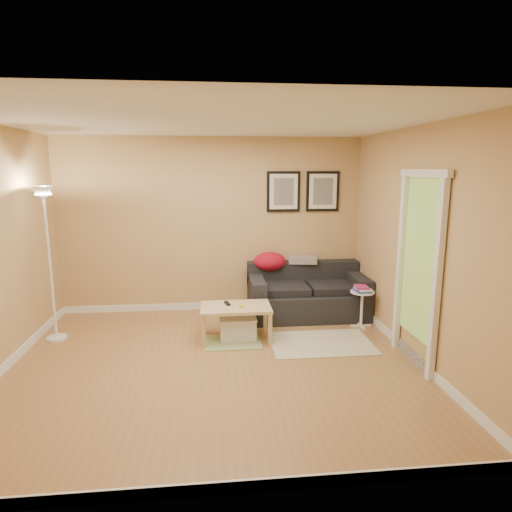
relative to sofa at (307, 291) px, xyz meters
name	(u,v)px	position (x,y,z in m)	size (l,w,h in m)	color
floor	(215,364)	(-1.38, -1.53, -0.38)	(4.50, 4.50, 0.00)	#9A6D42
ceiling	(210,121)	(-1.38, -1.53, 2.23)	(4.50, 4.50, 0.00)	white
wall_back	(212,225)	(-1.38, 0.47, 0.92)	(4.50, 4.50, 0.00)	tan
wall_front	(214,309)	(-1.38, -3.53, 0.92)	(4.50, 4.50, 0.00)	tan
wall_right	(417,246)	(0.87, -1.53, 0.92)	(4.00, 4.00, 0.00)	tan
baseboard_back	(213,306)	(-1.38, 0.46, -0.33)	(4.50, 0.02, 0.10)	white
baseboard_front	(218,488)	(-1.38, -3.52, -0.33)	(4.50, 0.02, 0.10)	white
baseboard_left	(2,370)	(-3.62, -1.53, -0.33)	(0.02, 4.00, 0.10)	white
baseboard_right	(408,352)	(0.86, -1.53, -0.33)	(0.02, 4.00, 0.10)	white
sofa	(307,291)	(0.00, 0.00, 0.00)	(1.70, 0.90, 0.75)	black
red_throw	(270,261)	(-0.52, 0.28, 0.40)	(0.48, 0.36, 0.28)	#BE1139
plaid_throw	(302,260)	(-0.02, 0.32, 0.41)	(0.42, 0.26, 0.10)	tan
framed_print_left	(283,192)	(-0.30, 0.45, 1.43)	(0.50, 0.04, 0.60)	black
framed_print_right	(323,191)	(0.30, 0.45, 1.43)	(0.50, 0.04, 0.60)	black
area_rug	(321,343)	(-0.06, -1.07, -0.37)	(1.25, 0.85, 0.01)	beige
green_runner	(233,342)	(-1.15, -0.93, -0.37)	(0.70, 0.50, 0.01)	#668C4C
coffee_table	(236,323)	(-1.10, -0.81, -0.16)	(0.88, 0.54, 0.44)	tan
remote_control	(227,303)	(-1.20, -0.72, 0.07)	(0.05, 0.16, 0.02)	black
tape_roll	(241,306)	(-1.03, -0.86, 0.08)	(0.07, 0.07, 0.03)	yellow
storage_bin	(238,327)	(-1.07, -0.78, -0.23)	(0.47, 0.34, 0.29)	white
side_table	(362,309)	(0.64, -0.53, -0.12)	(0.33, 0.33, 0.50)	white
book_stack	(362,289)	(0.63, -0.54, 0.17)	(0.18, 0.24, 0.08)	#2F468E
floor_lamp	(50,269)	(-3.38, -0.57, 0.54)	(0.25, 0.25, 1.94)	white
doorway	(417,273)	(0.82, -1.68, 0.65)	(0.12, 1.01, 2.13)	white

